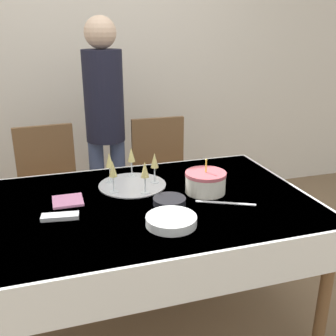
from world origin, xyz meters
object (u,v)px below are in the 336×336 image
object	(u,v)px
dining_chair_far_left	(50,190)
champagne_tray	(131,174)
plate_stack_dessert	(169,201)
person_standing	(105,113)
dining_chair_far_right	(162,177)
plate_stack_main	(171,221)
birthday_cake	(205,182)

from	to	relation	value
dining_chair_far_left	champagne_tray	distance (m)	0.84
plate_stack_dessert	person_standing	distance (m)	1.13
dining_chair_far_right	champagne_tray	size ratio (longest dim) A/B	2.55
plate_stack_dessert	dining_chair_far_left	bearing A→B (deg)	121.23
champagne_tray	dining_chair_far_left	bearing A→B (deg)	124.81
plate_stack_main	person_standing	size ratio (longest dim) A/B	0.14
champagne_tray	person_standing	bearing A→B (deg)	91.27
champagne_tray	plate_stack_dessert	bearing A→B (deg)	-67.39
birthday_cake	dining_chair_far_right	bearing A→B (deg)	89.45
champagne_tray	person_standing	world-z (taller)	person_standing
dining_chair_far_right	birthday_cake	distance (m)	0.90
dining_chair_far_right	plate_stack_dessert	xyz separation A→B (m)	(-0.24, -0.94, 0.25)
dining_chair_far_left	birthday_cake	distance (m)	1.20
person_standing	birthday_cake	bearing A→B (deg)	-69.62
dining_chair_far_right	champagne_tray	bearing A→B (deg)	-119.53
birthday_cake	plate_stack_main	bearing A→B (deg)	-133.80
champagne_tray	dining_chair_far_right	bearing A→B (deg)	60.47
dining_chair_far_right	birthday_cake	xyz separation A→B (m)	(-0.01, -0.85, 0.29)
plate_stack_main	dining_chair_far_left	bearing A→B (deg)	114.14
dining_chair_far_left	person_standing	size ratio (longest dim) A/B	0.57
champagne_tray	plate_stack_dessert	world-z (taller)	champagne_tray
dining_chair_far_right	plate_stack_dessert	size ratio (longest dim) A/B	5.84
birthday_cake	dining_chair_far_left	bearing A→B (deg)	133.30
champagne_tray	person_standing	distance (m)	0.82
birthday_cake	person_standing	size ratio (longest dim) A/B	0.13
dining_chair_far_left	plate_stack_main	bearing A→B (deg)	-65.86
dining_chair_far_left	dining_chair_far_right	xyz separation A→B (m)	(0.81, 0.00, 0.00)
plate_stack_dessert	plate_stack_main	bearing A→B (deg)	-105.29
dining_chair_far_left	plate_stack_main	xyz separation A→B (m)	(0.51, -1.15, 0.25)
plate_stack_main	dining_chair_far_right	bearing A→B (deg)	75.62
dining_chair_far_left	plate_stack_dessert	world-z (taller)	dining_chair_far_left
dining_chair_far_right	plate_stack_main	distance (m)	1.21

